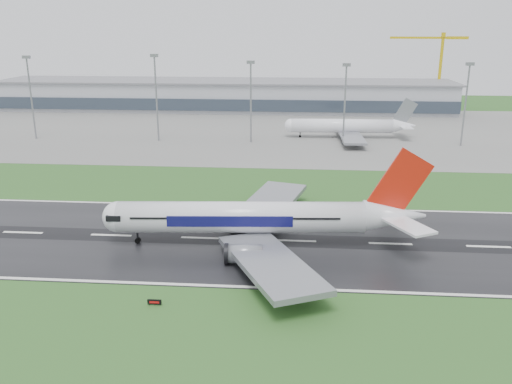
{
  "coord_description": "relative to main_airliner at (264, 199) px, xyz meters",
  "views": [
    {
      "loc": [
        40.17,
        -105.91,
        43.7
      ],
      "look_at": [
        30.75,
        12.0,
        7.0
      ],
      "focal_mm": 37.62,
      "sensor_mm": 36.0,
      "label": 1
    }
  ],
  "objects": [
    {
      "name": "terminal",
      "position": [
        -33.49,
        186.99,
        -2.43
      ],
      "size": [
        240.0,
        36.0,
        15.0
      ],
      "primitive_type": "cube",
      "color": "#9A9DA5",
      "rests_on": "ground"
    },
    {
      "name": "main_airliner",
      "position": [
        0.0,
        0.0,
        0.0
      ],
      "size": [
        71.01,
        68.07,
        19.67
      ],
      "primitive_type": null,
      "rotation": [
        0.0,
        0.0,
        0.07
      ],
      "color": "silver",
      "rests_on": "runway"
    },
    {
      "name": "floodmast_3",
      "position": [
        -11.78,
        101.99,
        5.11
      ],
      "size": [
        0.64,
        0.64,
        30.09
      ],
      "primitive_type": "cylinder",
      "color": "gray",
      "rests_on": "ground"
    },
    {
      "name": "runway",
      "position": [
        -33.49,
        1.99,
        -9.88
      ],
      "size": [
        400.0,
        45.0,
        0.1
      ],
      "primitive_type": "cube",
      "color": "black",
      "rests_on": "ground"
    },
    {
      "name": "tower_crane",
      "position": [
        83.04,
        201.99,
        10.41
      ],
      "size": [
        40.97,
        5.16,
        40.69
      ],
      "primitive_type": null,
      "rotation": [
        0.0,
        0.0,
        -0.07
      ],
      "color": "gold",
      "rests_on": "ground"
    },
    {
      "name": "parked_airliner",
      "position": [
        26.43,
        113.73,
        -1.98
      ],
      "size": [
        55.27,
        51.68,
        15.74
      ],
      "primitive_type": null,
      "rotation": [
        0.0,
        0.0,
        0.03
      ],
      "color": "white",
      "rests_on": "apron"
    },
    {
      "name": "apron",
      "position": [
        -33.49,
        126.99,
        -9.89
      ],
      "size": [
        400.0,
        130.0,
        0.08
      ],
      "primitive_type": "cube",
      "color": "slate",
      "rests_on": "ground"
    },
    {
      "name": "ground",
      "position": [
        -33.49,
        1.99,
        -9.93
      ],
      "size": [
        520.0,
        520.0,
        0.0
      ],
      "primitive_type": "plane",
      "color": "#24501D",
      "rests_on": "ground"
    },
    {
      "name": "floodmast_5",
      "position": [
        68.57,
        101.99,
        5.01
      ],
      "size": [
        0.64,
        0.64,
        29.89
      ],
      "primitive_type": "cylinder",
      "color": "gray",
      "rests_on": "ground"
    },
    {
      "name": "floodmast_2",
      "position": [
        -48.63,
        101.99,
        6.26
      ],
      "size": [
        0.64,
        0.64,
        32.39
      ],
      "primitive_type": "cylinder",
      "color": "gray",
      "rests_on": "ground"
    },
    {
      "name": "runway_sign",
      "position": [
        -16.11,
        -27.24,
        -9.41
      ],
      "size": [
        2.3,
        0.28,
        1.04
      ],
      "primitive_type": null,
      "rotation": [
        0.0,
        0.0,
        -0.01
      ],
      "color": "black",
      "rests_on": "ground"
    },
    {
      "name": "floodmast_4",
      "position": [
        24.0,
        101.99,
        4.73
      ],
      "size": [
        0.64,
        0.64,
        29.33
      ],
      "primitive_type": "cylinder",
      "color": "gray",
      "rests_on": "ground"
    },
    {
      "name": "floodmast_1",
      "position": [
        -99.19,
        101.99,
        5.86
      ],
      "size": [
        0.64,
        0.64,
        31.6
      ],
      "primitive_type": "cylinder",
      "color": "gray",
      "rests_on": "ground"
    }
  ]
}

